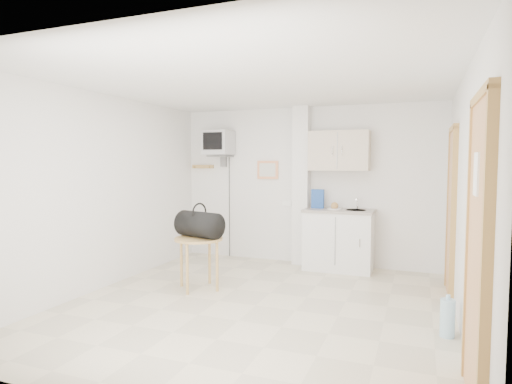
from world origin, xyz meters
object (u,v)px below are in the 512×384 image
at_px(crt_television, 218,144).
at_px(round_table, 199,245).
at_px(duffel_bag, 199,224).
at_px(water_bottle, 447,318).

xyz_separation_m(crt_television, round_table, (0.53, -1.68, -1.36)).
relative_size(round_table, duffel_bag, 0.99).
bearing_deg(water_bottle, duffel_bag, 169.52).
bearing_deg(duffel_bag, crt_television, 124.50).
bearing_deg(crt_television, water_bottle, -32.54).
bearing_deg(water_bottle, round_table, 170.07).
relative_size(crt_television, duffel_bag, 3.21).
relative_size(crt_television, round_table, 3.24).
height_order(crt_television, round_table, crt_television).
bearing_deg(water_bottle, crt_television, 147.46).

